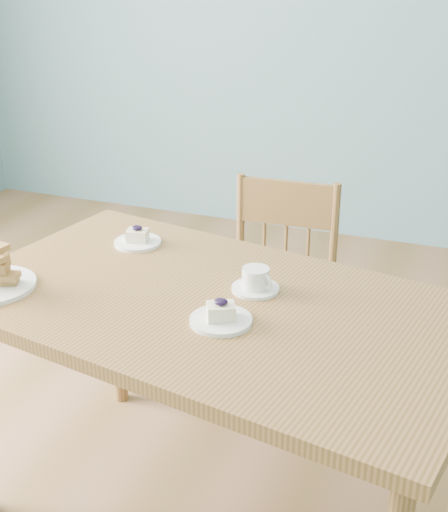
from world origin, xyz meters
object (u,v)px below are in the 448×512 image
(dining_chair, at_px, (276,298))
(cheesecake_plate_near, at_px, (221,317))
(cheesecake_plate_far, at_px, (138,239))
(dining_table, at_px, (214,326))
(coffee_cup, at_px, (256,281))

(dining_chair, relative_size, cheesecake_plate_near, 5.41)
(dining_chair, xyz_separation_m, cheesecake_plate_far, (-0.34, -0.37, 0.32))
(cheesecake_plate_far, bearing_deg, cheesecake_plate_near, -41.62)
(cheesecake_plate_near, relative_size, cheesecake_plate_far, 1.07)
(dining_chair, bearing_deg, dining_table, -90.65)
(dining_table, bearing_deg, cheesecake_plate_far, 153.48)
(cheesecake_plate_far, relative_size, coffee_cup, 1.13)
(dining_chair, distance_m, cheesecake_plate_far, 0.59)
(cheesecake_plate_near, bearing_deg, cheesecake_plate_far, 138.38)
(coffee_cup, bearing_deg, cheesecake_plate_far, -177.46)
(dining_table, height_order, coffee_cup, coffee_cup)
(dining_table, relative_size, coffee_cup, 11.60)
(dining_chair, relative_size, coffee_cup, 6.50)
(dining_chair, relative_size, cheesecake_plate_far, 5.77)
(dining_chair, xyz_separation_m, coffee_cup, (0.10, -0.54, 0.33))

